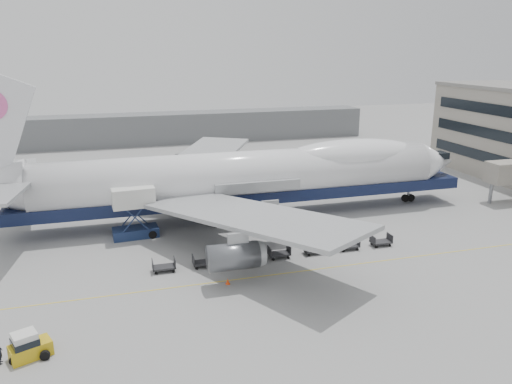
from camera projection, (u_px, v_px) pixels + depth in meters
name	position (u px, v px, depth m)	size (l,w,h in m)	color
ground	(271.00, 250.00, 55.53)	(260.00, 260.00, 0.00)	gray
apron_line	(289.00, 273.00, 49.99)	(60.00, 0.15, 0.01)	gold
hangar	(139.00, 129.00, 116.48)	(110.00, 8.00, 7.00)	slate
airliner	(248.00, 176.00, 65.22)	(67.00, 55.30, 19.98)	white
catering_truck	(134.00, 209.00, 58.63)	(5.43, 3.94, 6.16)	navy
baggage_tug	(28.00, 346.00, 36.05)	(3.19, 2.48, 2.07)	gold
traffic_cone	(228.00, 281.00, 47.55)	(0.39, 0.39, 0.58)	#FF430D
dolly_0	(164.00, 266.00, 50.21)	(2.30, 1.35, 1.30)	#2D2D30
dolly_1	(204.00, 262.00, 51.30)	(2.30, 1.35, 1.30)	#2D2D30
dolly_2	(242.00, 257.00, 52.39)	(2.30, 1.35, 1.30)	#2D2D30
dolly_3	(279.00, 253.00, 53.49)	(2.30, 1.35, 1.30)	#2D2D30
dolly_4	(314.00, 249.00, 54.58)	(2.30, 1.35, 1.30)	#2D2D30
dolly_5	(348.00, 245.00, 55.67)	(2.30, 1.35, 1.30)	#2D2D30
dolly_6	(381.00, 241.00, 56.77)	(2.30, 1.35, 1.30)	#2D2D30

